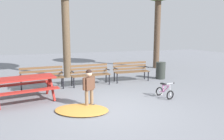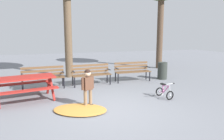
% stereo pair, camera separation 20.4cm
% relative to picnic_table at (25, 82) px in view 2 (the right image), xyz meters
% --- Properties ---
extents(ground, '(36.00, 36.00, 0.00)m').
position_rel_picnic_table_xyz_m(ground, '(2.14, -1.71, -0.59)').
color(ground, slate).
extents(picnic_table, '(2.00, 1.63, 0.79)m').
position_rel_picnic_table_xyz_m(picnic_table, '(0.00, 0.00, 0.00)').
color(picnic_table, maroon).
rests_on(picnic_table, ground).
extents(park_bench_far_left, '(1.61, 0.50, 0.85)m').
position_rel_picnic_table_xyz_m(park_bench_far_left, '(0.58, 1.38, -0.08)').
color(park_bench_far_left, brown).
rests_on(park_bench_far_left, ground).
extents(park_bench_left, '(1.62, 0.53, 0.85)m').
position_rel_picnic_table_xyz_m(park_bench_left, '(2.47, 1.39, -0.08)').
color(park_bench_left, brown).
rests_on(park_bench_left, ground).
extents(park_bench_right, '(1.61, 0.49, 0.85)m').
position_rel_picnic_table_xyz_m(park_bench_right, '(4.38, 1.50, -0.08)').
color(park_bench_right, brown).
rests_on(park_bench_right, ground).
extents(child_standing, '(0.40, 0.25, 1.11)m').
position_rel_picnic_table_xyz_m(child_standing, '(1.75, -1.22, 0.06)').
color(child_standing, '#7F664C').
rests_on(child_standing, ground).
extents(kids_bicycle, '(0.43, 0.60, 0.54)m').
position_rel_picnic_table_xyz_m(kids_bicycle, '(4.34, -1.20, -0.39)').
color(kids_bicycle, black).
rests_on(kids_bicycle, ground).
extents(leaf_pile, '(1.82, 1.64, 0.07)m').
position_rel_picnic_table_xyz_m(leaf_pile, '(1.46, -1.50, -0.56)').
color(leaf_pile, '#C68438').
rests_on(leaf_pile, ground).
extents(trash_bin, '(0.44, 0.44, 0.79)m').
position_rel_picnic_table_xyz_m(trash_bin, '(5.90, 1.44, -0.20)').
color(trash_bin, '#2D332D').
rests_on(trash_bin, ground).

